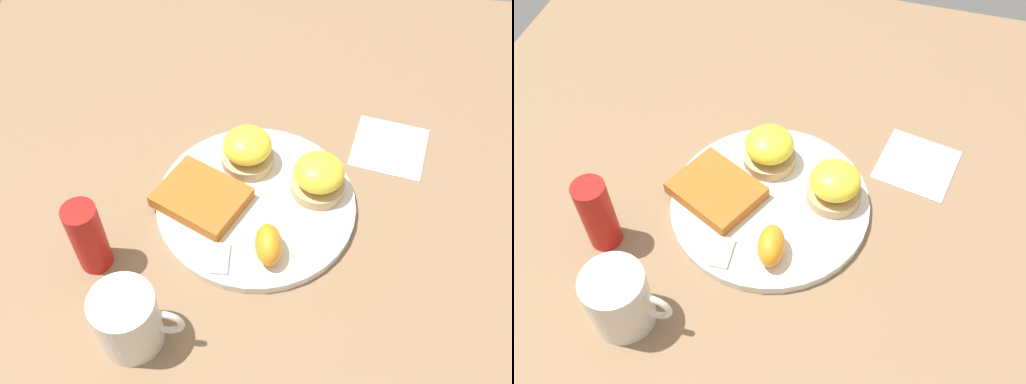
# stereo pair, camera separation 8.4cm
# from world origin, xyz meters

# --- Properties ---
(ground_plane) EXTENTS (1.10, 1.10, 0.00)m
(ground_plane) POSITION_xyz_m (0.00, 0.00, 0.00)
(ground_plane) COLOR #846647
(plate) EXTENTS (0.28, 0.28, 0.01)m
(plate) POSITION_xyz_m (0.00, 0.00, 0.01)
(plate) COLOR silver
(plate) RESTS_ON ground_plane
(sandwich_benedict_left) EXTENTS (0.08, 0.08, 0.06)m
(sandwich_benedict_left) POSITION_xyz_m (0.09, 0.03, 0.04)
(sandwich_benedict_left) COLOR tan
(sandwich_benedict_left) RESTS_ON plate
(sandwich_benedict_right) EXTENTS (0.08, 0.08, 0.06)m
(sandwich_benedict_right) POSITION_xyz_m (-0.02, 0.07, 0.04)
(sandwich_benedict_right) COLOR tan
(sandwich_benedict_right) RESTS_ON plate
(hashbrown_patty) EXTENTS (0.15, 0.14, 0.02)m
(hashbrown_patty) POSITION_xyz_m (-0.08, -0.01, 0.02)
(hashbrown_patty) COLOR #AB5D21
(hashbrown_patty) RESTS_ON plate
(orange_wedge) EXTENTS (0.04, 0.06, 0.04)m
(orange_wedge) POSITION_xyz_m (0.03, -0.09, 0.04)
(orange_wedge) COLOR orange
(orange_wedge) RESTS_ON plate
(fork) EXTENTS (0.03, 0.23, 0.00)m
(fork) POSITION_xyz_m (-0.04, -0.03, 0.02)
(fork) COLOR silver
(fork) RESTS_ON plate
(cup) EXTENTS (0.11, 0.08, 0.09)m
(cup) POSITION_xyz_m (-0.13, -0.22, 0.05)
(cup) COLOR silver
(cup) RESTS_ON ground_plane
(napkin) EXTENTS (0.13, 0.13, 0.00)m
(napkin) POSITION_xyz_m (0.19, 0.14, 0.00)
(napkin) COLOR white
(napkin) RESTS_ON ground_plane
(condiment_bottle) EXTENTS (0.04, 0.04, 0.12)m
(condiment_bottle) POSITION_xyz_m (-0.20, -0.11, 0.06)
(condiment_bottle) COLOR #B21914
(condiment_bottle) RESTS_ON ground_plane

